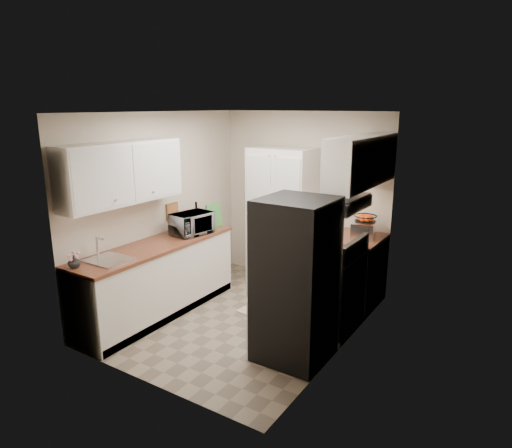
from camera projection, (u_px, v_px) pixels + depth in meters
name	position (u px, v px, depth m)	size (l,w,h in m)	color
ground	(242.00, 319.00, 5.67)	(3.20, 3.20, 0.00)	#7A6B56
room_shell	(240.00, 190.00, 5.26)	(2.64, 3.24, 2.52)	beige
pantry_cabinet	(282.00, 218.00, 6.60)	(0.90, 0.55, 2.00)	silver
base_cabinet_left	(158.00, 281.00, 5.73)	(0.60, 2.30, 0.88)	silver
countertop_left	(156.00, 246.00, 5.61)	(0.63, 2.33, 0.04)	brown
base_cabinet_right	(355.00, 272.00, 6.02)	(0.60, 0.80, 0.88)	silver
countertop_right	(357.00, 239.00, 5.90)	(0.63, 0.83, 0.04)	brown
electric_range	(329.00, 289.00, 5.36)	(0.71, 0.78, 1.13)	#B7B7BC
refrigerator	(296.00, 280.00, 4.63)	(0.70, 0.72, 1.70)	#B7B7BC
microwave	(192.00, 224.00, 6.01)	(0.52, 0.35, 0.29)	silver
wine_bottle	(196.00, 217.00, 6.26)	(0.09, 0.09, 0.34)	black
flower_vase	(74.00, 262.00, 4.77)	(0.13, 0.13, 0.14)	silver
cutting_board	(214.00, 216.00, 6.34)	(0.02, 0.27, 0.33)	#388135
toaster_oven	(363.00, 229.00, 5.87)	(0.28, 0.36, 0.21)	silver
fruit_basket	(365.00, 217.00, 5.85)	(0.29, 0.29, 0.12)	#F0480F
kitchen_mat	(272.00, 306.00, 6.02)	(0.53, 0.85, 0.01)	#D1B190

